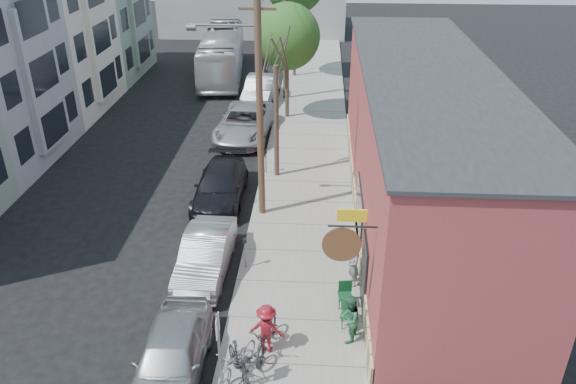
# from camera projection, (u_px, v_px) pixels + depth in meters

# --- Properties ---
(ground) EXTENTS (120.00, 120.00, 0.00)m
(ground) POSITION_uv_depth(u_px,v_px,m) (182.00, 281.00, 20.43)
(ground) COLOR black
(sidewalk) EXTENTS (4.50, 58.00, 0.15)m
(sidewalk) POSITION_uv_depth(u_px,v_px,m) (307.00, 157.00, 29.87)
(sidewalk) COLOR gray
(sidewalk) RESTS_ON ground
(cafe_building) EXTENTS (6.60, 20.20, 6.61)m
(cafe_building) POSITION_uv_depth(u_px,v_px,m) (421.00, 149.00, 22.81)
(cafe_building) COLOR #963738
(cafe_building) RESTS_ON ground
(apartment_row) EXTENTS (6.30, 32.00, 9.00)m
(apartment_row) POSITION_uv_depth(u_px,v_px,m) (22.00, 56.00, 31.28)
(apartment_row) COLOR gray
(apartment_row) RESTS_ON ground
(sign_post) EXTENTS (0.07, 0.45, 2.80)m
(sign_post) POSITION_uv_depth(u_px,v_px,m) (219.00, 347.00, 14.88)
(sign_post) COLOR slate
(sign_post) RESTS_ON sidewalk
(parking_meter_near) EXTENTS (0.14, 0.14, 1.24)m
(parking_meter_near) POSITION_uv_depth(u_px,v_px,m) (245.00, 248.00, 20.56)
(parking_meter_near) COLOR slate
(parking_meter_near) RESTS_ON sidewalk
(parking_meter_far) EXTENTS (0.14, 0.14, 1.24)m
(parking_meter_far) POSITION_uv_depth(u_px,v_px,m) (266.00, 157.00, 27.68)
(parking_meter_far) COLOR slate
(parking_meter_far) RESTS_ON sidewalk
(utility_pole_near) EXTENTS (3.57, 0.28, 10.00)m
(utility_pole_near) POSITION_uv_depth(u_px,v_px,m) (258.00, 97.00, 22.11)
(utility_pole_near) COLOR #503A28
(utility_pole_near) RESTS_ON sidewalk
(utility_pole_far) EXTENTS (1.80, 0.28, 10.00)m
(utility_pole_far) POSITION_uv_depth(u_px,v_px,m) (285.00, 20.00, 35.98)
(utility_pole_far) COLOR #503A28
(utility_pole_far) RESTS_ON sidewalk
(tree_bare) EXTENTS (0.24, 0.24, 5.49)m
(tree_bare) POSITION_uv_depth(u_px,v_px,m) (276.00, 123.00, 26.56)
(tree_bare) COLOR #44392C
(tree_bare) RESTS_ON sidewalk
(tree_leafy_mid) EXTENTS (3.90, 3.90, 6.90)m
(tree_leafy_mid) POSITION_uv_depth(u_px,v_px,m) (287.00, 37.00, 32.86)
(tree_leafy_mid) COLOR #44392C
(tree_leafy_mid) RESTS_ON sidewalk
(patio_chair_a) EXTENTS (0.57, 0.57, 0.88)m
(patio_chair_a) POSITION_uv_depth(u_px,v_px,m) (345.00, 295.00, 18.77)
(patio_chair_a) COLOR #134623
(patio_chair_a) RESTS_ON sidewalk
(patio_chair_b) EXTENTS (0.62, 0.62, 0.88)m
(patio_chair_b) POSITION_uv_depth(u_px,v_px,m) (348.00, 315.00, 17.90)
(patio_chair_b) COLOR #134623
(patio_chair_b) RESTS_ON sidewalk
(patron_grey) EXTENTS (0.55, 0.68, 1.64)m
(patron_grey) POSITION_uv_depth(u_px,v_px,m) (353.00, 265.00, 19.63)
(patron_grey) COLOR slate
(patron_grey) RESTS_ON sidewalk
(patron_green) EXTENTS (0.82, 0.94, 1.64)m
(patron_green) POSITION_uv_depth(u_px,v_px,m) (349.00, 319.00, 17.15)
(patron_green) COLOR #296747
(patron_green) RESTS_ON sidewalk
(cyclist) EXTENTS (1.15, 0.78, 1.65)m
(cyclist) POSITION_uv_depth(u_px,v_px,m) (267.00, 329.00, 16.76)
(cyclist) COLOR maroon
(cyclist) RESTS_ON sidewalk
(cyclist_bike) EXTENTS (1.09, 2.23, 1.12)m
(cyclist_bike) POSITION_uv_depth(u_px,v_px,m) (267.00, 335.00, 16.89)
(cyclist_bike) COLOR black
(cyclist_bike) RESTS_ON sidewalk
(parked_bike_a) EXTENTS (1.32, 1.89, 1.11)m
(parked_bike_a) POSITION_uv_depth(u_px,v_px,m) (239.00, 364.00, 15.87)
(parked_bike_a) COLOR black
(parked_bike_a) RESTS_ON sidewalk
(parked_bike_b) EXTENTS (1.43, 2.05, 1.02)m
(parked_bike_b) POSITION_uv_depth(u_px,v_px,m) (237.00, 360.00, 16.08)
(parked_bike_b) COLOR gray
(parked_bike_b) RESTS_ON sidewalk
(car_0) EXTENTS (1.98, 4.75, 1.61)m
(car_0) POSITION_uv_depth(u_px,v_px,m) (171.00, 356.00, 16.00)
(car_0) COLOR gray
(car_0) RESTS_ON ground
(car_1) EXTENTS (1.70, 4.67, 1.53)m
(car_1) POSITION_uv_depth(u_px,v_px,m) (206.00, 255.00, 20.59)
(car_1) COLOR #AAADB2
(car_1) RESTS_ON ground
(car_2) EXTENTS (2.20, 5.31, 1.54)m
(car_2) POSITION_uv_depth(u_px,v_px,m) (220.00, 186.00, 25.42)
(car_2) COLOR black
(car_2) RESTS_ON ground
(car_3) EXTENTS (3.24, 6.34, 1.72)m
(car_3) POSITION_uv_depth(u_px,v_px,m) (245.00, 123.00, 32.23)
(car_3) COLOR #A7A7AE
(car_3) RESTS_ON ground
(car_4) EXTENTS (2.13, 5.32, 1.72)m
(car_4) POSITION_uv_depth(u_px,v_px,m) (260.00, 90.00, 37.67)
(car_4) COLOR gray
(car_4) RESTS_ON ground
(bus) EXTENTS (4.01, 12.37, 3.38)m
(bus) POSITION_uv_depth(u_px,v_px,m) (222.00, 54.00, 42.79)
(bus) COLOR silver
(bus) RESTS_ON ground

